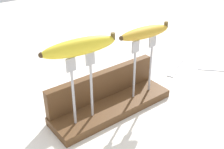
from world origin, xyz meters
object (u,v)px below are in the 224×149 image
object	(u,v)px
banana_raised_right	(145,33)
banana_raised_left	(80,47)
fork_fallen_far	(175,70)
fork_stand_right	(143,62)
fork_stand_left	(82,83)

from	to	relation	value
banana_raised_right	banana_raised_left	bearing A→B (deg)	180.00
banana_raised_left	fork_fallen_far	xyz separation A→B (m)	(0.46, 0.07, -0.24)
fork_stand_right	banana_raised_left	size ratio (longest dim) A/B	0.94
banana_raised_right	fork_stand_left	bearing A→B (deg)	-180.00
fork_stand_left	fork_fallen_far	xyz separation A→B (m)	(0.46, 0.07, -0.14)
fork_stand_right	banana_raised_right	size ratio (longest dim) A/B	1.08
fork_stand_right	banana_raised_left	xyz separation A→B (m)	(-0.22, 0.00, 0.11)
fork_stand_right	fork_stand_left	bearing A→B (deg)	180.00
banana_raised_left	fork_fallen_far	distance (m)	0.53
fork_stand_left	banana_raised_right	bearing A→B (deg)	0.00
fork_stand_right	banana_raised_left	distance (m)	0.24
fork_stand_left	banana_raised_right	size ratio (longest dim) A/B	1.13
banana_raised_right	fork_fallen_far	world-z (taller)	banana_raised_right
banana_raised_right	fork_fallen_far	size ratio (longest dim) A/B	1.11
fork_fallen_far	banana_raised_left	bearing A→B (deg)	-171.95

